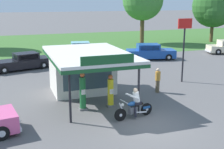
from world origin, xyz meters
name	(u,v)px	position (x,y,z in m)	size (l,w,h in m)	color
ground_plane	(147,125)	(0.00, 0.00, 0.00)	(300.00, 300.00, 0.00)	#5B5959
grass_verge_strip	(53,43)	(0.00, 30.00, 0.00)	(120.00, 24.00, 0.01)	#3D6B2D
service_station_kiosk	(84,67)	(-1.61, 5.94, 1.71)	(4.52, 7.13, 3.32)	silver
gas_pump_nearside	(83,93)	(-2.41, 3.03, 0.97)	(0.44, 0.44, 2.10)	slate
gas_pump_offside	(111,92)	(-0.80, 3.03, 0.84)	(0.44, 0.44, 1.85)	slate
motorcycle_with_rider	(134,106)	(-0.22, 1.01, 0.65)	(2.23, 0.74, 1.58)	black
parked_car_back_row_centre	(150,52)	(7.59, 14.92, 0.72)	(5.31, 3.07, 1.55)	#19479E
parked_car_back_row_centre_right	(83,49)	(1.66, 19.18, 0.67)	(5.27, 2.54, 1.49)	#7AC6D1
parked_car_back_row_far_left	(22,62)	(-5.00, 14.38, 0.65)	(5.44, 3.05, 1.42)	black
bystander_leaning_by_kiosk	(158,80)	(2.94, 4.51, 0.85)	(0.34, 0.34, 1.62)	brown
tree_oak_left	(214,7)	(21.82, 23.74, 4.89)	(6.00, 6.00, 8.06)	brown
tree_oak_far_right	(143,0)	(11.66, 25.67, 5.89)	(5.52, 5.52, 8.68)	brown
roadside_pole_sign	(184,39)	(5.90, 6.27, 3.16)	(1.10, 0.12, 4.61)	black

